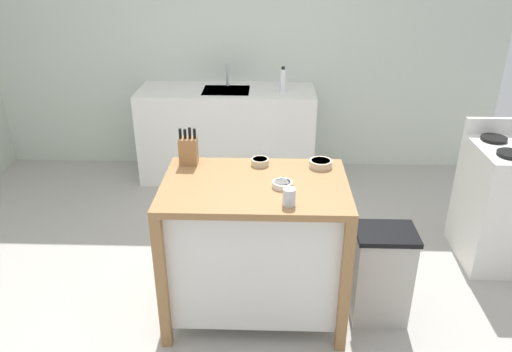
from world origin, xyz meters
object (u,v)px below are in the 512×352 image
Objects in this scene: knife_block at (188,150)px; drinking_cup at (289,197)px; stove at (508,204)px; bowl_stoneware_deep at (321,163)px; bowl_ceramic_wide at (282,184)px; trash_bin at (381,274)px; bottle_dish_soap at (283,80)px; bowl_ceramic_small at (260,162)px; kitchen_island at (255,242)px; sink_faucet at (227,75)px.

drinking_cup is (0.61, -0.52, -0.04)m from knife_block.
bowl_stoneware_deep is at bearing -163.88° from stove.
trash_bin is (0.62, 0.01, -0.62)m from bowl_ceramic_wide.
stove reaches higher than bowl_ceramic_wide.
bottle_dish_soap is (-0.20, 1.74, 0.07)m from bowl_stoneware_deep.
bowl_ceramic_wide is 0.88m from trash_bin.
stove reaches higher than bowl_ceramic_small.
bowl_stoneware_deep is (0.37, -0.02, 0.00)m from bowl_ceramic_small.
kitchen_island is 4.51× the size of bottle_dish_soap.
knife_block reaches higher than bowl_ceramic_wide.
bottle_dish_soap is at bearing 84.43° from kitchen_island.
bowl_stoneware_deep is 2.08m from sink_faucet.
kitchen_island is 0.70m from knife_block.
bowl_stoneware_deep is at bearing 31.12° from kitchen_island.
drinking_cup reaches higher than bowl_stoneware_deep.
sink_faucet reaches higher than bowl_ceramic_wide.
bottle_dish_soap reaches higher than stove.
bowl_ceramic_wide is (-0.24, -0.28, -0.01)m from bowl_stoneware_deep.
bottle_dish_soap is (0.19, 1.98, 0.50)m from kitchen_island.
knife_block is 0.45m from bowl_ceramic_small.
bottle_dish_soap reaches higher than trash_bin.
sink_faucet is 0.22× the size of stove.
trash_bin is at bearing -21.26° from bowl_ceramic_small.
stove is (1.62, -1.33, -0.55)m from bottle_dish_soap.
drinking_cup is at bearing -77.70° from sink_faucet.
knife_block is 0.82m from bowl_stoneware_deep.
bowl_stoneware_deep is 0.64× the size of sink_faucet.
bottle_dish_soap reaches higher than drinking_cup.
trash_bin is 1.25m from stove.
bowl_ceramic_small is 1.90m from stove.
kitchen_island is 4.92× the size of sink_faucet.
kitchen_island is at bearing -31.89° from knife_block.
knife_block is at bearing -92.32° from sink_faucet.
sink_faucet is (-0.50, 2.23, 0.07)m from bowl_ceramic_wide.
bowl_stoneware_deep is 1.75m from bottle_dish_soap.
drinking_cup is 0.09× the size of stove.
knife_block is 2.16× the size of bowl_ceramic_small.
bowl_stoneware_deep is at bearing -83.29° from bottle_dish_soap.
trash_bin is at bearing -63.19° from sink_faucet.
stove is at bearing -35.47° from sink_faucet.
bowl_stoneware_deep is (0.40, 0.24, 0.43)m from kitchen_island.
sink_faucet is at bearing 98.91° from kitchen_island.
sink_faucet is at bearing 116.81° from trash_bin.
trash_bin is (0.59, 0.22, -0.65)m from drinking_cup.
trash_bin is at bearing -13.95° from knife_block.
kitchen_island is at bearing 164.47° from bowl_ceramic_wide.
knife_block reaches higher than bowl_stoneware_deep.
bowl_ceramic_wide is 0.49× the size of bottle_dish_soap.
drinking_cup is at bearing -150.96° from stove.
kitchen_island is 1.93m from stove.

